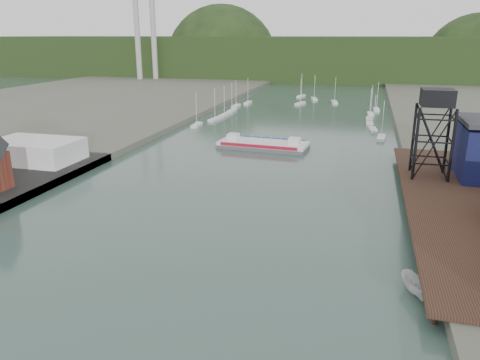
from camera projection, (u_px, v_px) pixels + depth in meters
The scene contains 9 objects.
ground at pixel (88, 346), 42.83m from camera, with size 600.00×600.00×0.00m, color #2C453D.
east_pier at pixel (450, 201), 74.55m from camera, with size 14.00×70.00×2.45m.
white_shed at pixel (35, 151), 98.70m from camera, with size 18.00×12.00×4.50m, color silver.
lift_tower at pixel (437, 103), 82.94m from camera, with size 6.50×6.50×16.00m.
marina_sailboats at pixel (301, 112), 170.34m from camera, with size 57.71×92.65×0.90m.
smokestacks at pixel (145, 30), 274.56m from camera, with size 11.20×8.20×60.00m.
distant_hills at pixel (329, 61), 318.53m from camera, with size 500.00×120.00×80.00m.
chain_ferry at pixel (263, 144), 117.25m from camera, with size 22.66×10.40×3.18m.
motorboat at pixel (416, 287), 50.92m from camera, with size 2.00×5.33×2.06m, color silver.
Camera 1 is at (22.90, -31.48, 27.28)m, focal length 35.00 mm.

